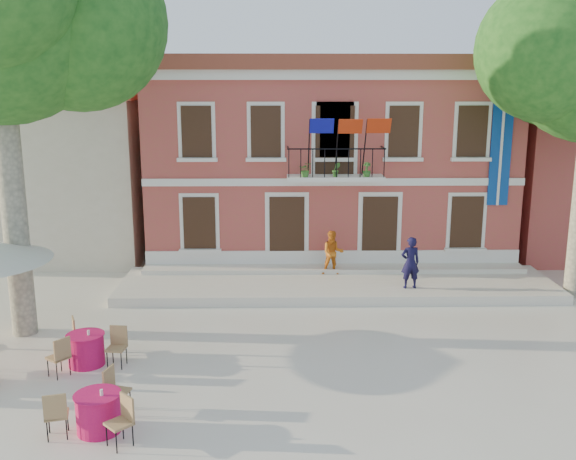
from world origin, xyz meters
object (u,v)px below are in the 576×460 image
Objects in this scene: pedestrian_navy at (410,263)px; cafe_table_0 at (86,348)px; pedestrian_orange at (333,253)px; cafe_table_1 at (98,411)px.

pedestrian_navy is 0.88× the size of cafe_table_0.
cafe_table_0 is (-6.39, -6.40, -0.62)m from pedestrian_orange.
pedestrian_navy is 0.90× the size of cafe_table_1.
pedestrian_orange is at bearing 60.73° from cafe_table_1.
cafe_table_1 is (1.11, -3.02, 0.00)m from cafe_table_0.
pedestrian_navy is 2.74m from pedestrian_orange.
cafe_table_1 is at bearing -121.20° from pedestrian_orange.
cafe_table_1 is at bearing -69.83° from cafe_table_0.
pedestrian_orange is at bearing 45.03° from cafe_table_0.
pedestrian_navy is 9.98m from cafe_table_0.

